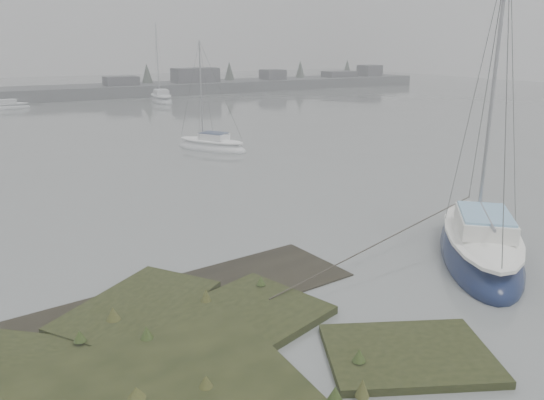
% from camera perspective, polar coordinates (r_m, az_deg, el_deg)
% --- Properties ---
extents(ground, '(160.00, 160.00, 0.00)m').
position_cam_1_polar(ground, '(38.98, -18.80, 6.00)').
color(ground, slate).
rests_on(ground, ground).
extents(far_shoreline, '(60.00, 8.00, 4.15)m').
position_cam_1_polar(far_shoreline, '(77.67, -3.65, 12.32)').
color(far_shoreline, '#4C4F51').
rests_on(far_shoreline, ground).
extents(sailboat_main, '(6.56, 6.87, 10.10)m').
position_cam_1_polar(sailboat_main, '(18.16, 21.45, -4.75)').
color(sailboat_main, '#0F1A3D').
rests_on(sailboat_main, ground).
extents(sailboat_white, '(4.07, 5.24, 7.21)m').
position_cam_1_polar(sailboat_white, '(34.13, -6.52, 5.76)').
color(sailboat_white, white).
rests_on(sailboat_white, ground).
extents(sailboat_far_b, '(3.02, 6.86, 9.36)m').
position_cam_1_polar(sailboat_far_b, '(63.23, -11.83, 10.53)').
color(sailboat_far_b, '#B7BCC2').
rests_on(sailboat_far_b, ground).
extents(sailboat_far_c, '(4.76, 1.89, 6.57)m').
position_cam_1_polar(sailboat_far_c, '(61.32, -26.68, 8.89)').
color(sailboat_far_c, '#A8ADB2').
rests_on(sailboat_far_c, ground).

